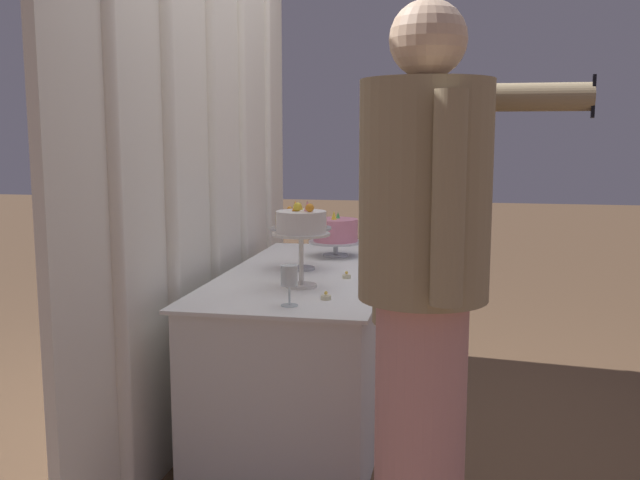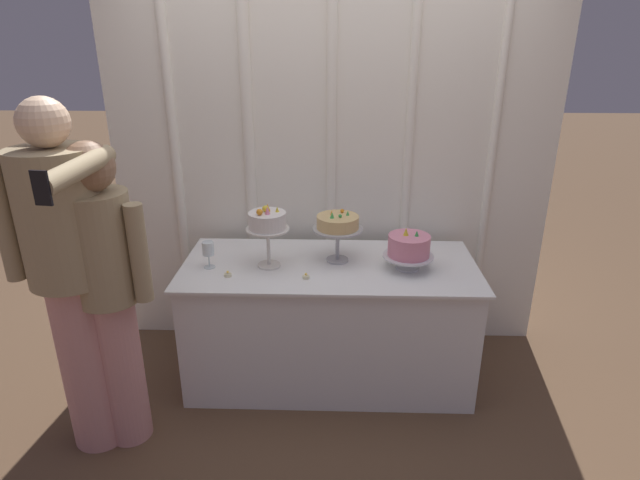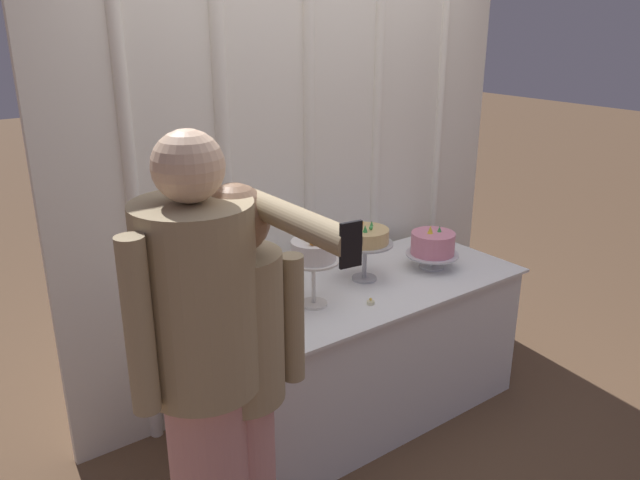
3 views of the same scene
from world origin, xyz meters
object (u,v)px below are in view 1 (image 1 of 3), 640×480
at_px(cake_table, 310,349).
at_px(guest_man_dark_suit, 425,285).
at_px(tealight_near_left, 347,276).
at_px(cake_display_leftmost, 301,226).
at_px(wine_glass, 289,277).
at_px(cake_display_rightmost, 336,232).
at_px(guest_man_pink_jacket, 420,301).
at_px(cake_display_center, 301,223).
at_px(tealight_far_left, 326,297).

relative_size(cake_table, guest_man_dark_suit, 0.97).
xyz_separation_m(cake_table, tealight_near_left, (-0.13, -0.19, 0.39)).
height_order(cake_display_leftmost, wine_glass, cake_display_leftmost).
xyz_separation_m(cake_display_leftmost, wine_glass, (-0.34, -0.03, -0.15)).
xyz_separation_m(cake_display_leftmost, cake_display_rightmost, (0.79, -0.01, -0.13)).
relative_size(guest_man_pink_jacket, guest_man_dark_suit, 0.89).
distance_m(wine_glass, guest_man_dark_suit, 0.74).
bearing_deg(cake_display_leftmost, tealight_near_left, -35.54).
relative_size(cake_display_center, cake_display_rightmost, 1.09).
xyz_separation_m(cake_table, wine_glass, (-0.68, -0.07, 0.48)).
height_order(tealight_near_left, guest_man_dark_suit, guest_man_dark_suit).
xyz_separation_m(cake_table, cake_display_leftmost, (-0.35, -0.04, 0.63)).
relative_size(cake_display_rightmost, guest_man_dark_suit, 0.16).
height_order(cake_display_leftmost, guest_man_dark_suit, guest_man_dark_suit).
bearing_deg(tealight_near_left, tealight_far_left, 178.24).
height_order(cake_display_center, cake_display_rightmost, cake_display_center).
bearing_deg(cake_display_center, wine_glass, -170.85).
xyz_separation_m(cake_table, guest_man_pink_jacket, (-1.04, -0.57, 0.50)).
height_order(cake_display_center, tealight_far_left, cake_display_center).
height_order(cake_display_center, guest_man_dark_suit, guest_man_dark_suit).
height_order(cake_table, tealight_far_left, tealight_far_left).
distance_m(tealight_far_left, guest_man_pink_jacket, 0.63).
xyz_separation_m(guest_man_pink_jacket, guest_man_dark_suit, (-0.15, -0.02, 0.08)).
height_order(tealight_far_left, guest_man_dark_suit, guest_man_dark_suit).
height_order(cake_table, cake_display_rightmost, cake_display_rightmost).
xyz_separation_m(cake_display_center, cake_display_rightmost, (0.40, -0.10, -0.09)).
bearing_deg(guest_man_dark_suit, tealight_far_left, 32.75).
distance_m(cake_display_rightmost, tealight_far_left, 1.01).
height_order(cake_display_rightmost, wine_glass, cake_display_rightmost).
height_order(cake_display_leftmost, cake_display_center, cake_display_leftmost).
bearing_deg(cake_table, guest_man_dark_suit, -153.61).
height_order(cake_display_leftmost, tealight_near_left, cake_display_leftmost).
distance_m(tealight_far_left, tealight_near_left, 0.43).
bearing_deg(tealight_far_left, cake_display_rightmost, 7.75).
bearing_deg(wine_glass, tealight_near_left, -13.00).
bearing_deg(wine_glass, tealight_far_left, -42.16).
height_order(cake_display_leftmost, cake_display_rightmost, cake_display_leftmost).
distance_m(cake_display_center, tealight_near_left, 0.37).
height_order(cake_display_center, tealight_near_left, cake_display_center).
relative_size(cake_table, cake_display_leftmost, 4.65).
height_order(cake_display_leftmost, tealight_far_left, cake_display_leftmost).
height_order(guest_man_pink_jacket, guest_man_dark_suit, guest_man_dark_suit).
bearing_deg(guest_man_dark_suit, guest_man_pink_jacket, 8.49).
xyz_separation_m(wine_glass, tealight_near_left, (0.56, -0.13, -0.10)).
relative_size(cake_table, tealight_far_left, 41.18).
bearing_deg(tealight_far_left, cake_table, 18.12).
xyz_separation_m(cake_table, cake_display_center, (0.04, 0.05, 0.60)).
distance_m(cake_display_rightmost, tealight_near_left, 0.60).
bearing_deg(cake_display_center, cake_display_leftmost, -167.28).
bearing_deg(tealight_near_left, wine_glass, 167.00).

